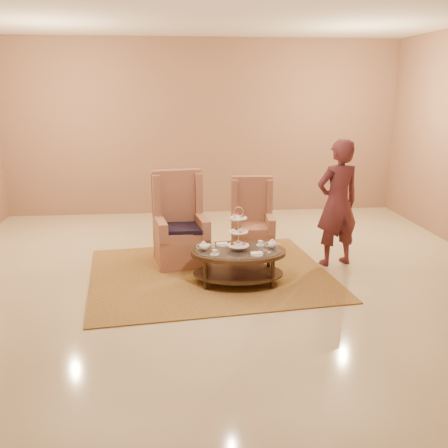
{
  "coord_description": "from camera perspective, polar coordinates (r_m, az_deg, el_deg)",
  "views": [
    {
      "loc": [
        -0.63,
        -6.25,
        2.55
      ],
      "look_at": [
        0.03,
        0.2,
        0.76
      ],
      "focal_mm": 40.0,
      "sensor_mm": 36.0,
      "label": 1
    }
  ],
  "objects": [
    {
      "name": "tea_table",
      "position": [
        6.63,
        1.63,
        -3.68
      ],
      "size": [
        1.33,
        0.97,
        1.06
      ],
      "rotation": [
        0.0,
        0.0,
        -0.08
      ],
      "color": "black",
      "rests_on": "ground"
    },
    {
      "name": "armchair_right",
      "position": [
        7.88,
        3.22,
        -0.45
      ],
      "size": [
        0.7,
        0.72,
        1.2
      ],
      "rotation": [
        0.0,
        0.0,
        -0.08
      ],
      "color": "#9B6249",
      "rests_on": "ground"
    },
    {
      "name": "ceiling",
      "position": [
        6.78,
        -0.06,
        -6.7
      ],
      "size": [
        8.0,
        8.0,
        0.02
      ],
      "primitive_type": "cube",
      "color": "silver",
      "rests_on": "ground"
    },
    {
      "name": "wall_back",
      "position": [
        10.3,
        -2.35,
        10.91
      ],
      "size": [
        8.0,
        0.04,
        3.5
      ],
      "primitive_type": "cube",
      "color": "#996C53",
      "rests_on": "ground"
    },
    {
      "name": "rug",
      "position": [
        7.06,
        -1.63,
        -5.71
      ],
      "size": [
        3.57,
        3.08,
        0.02
      ],
      "rotation": [
        0.0,
        0.0,
        0.11
      ],
      "color": "olive",
      "rests_on": "ground"
    },
    {
      "name": "person",
      "position": [
        7.4,
        12.84,
        2.34
      ],
      "size": [
        0.77,
        0.6,
        1.86
      ],
      "rotation": [
        0.0,
        0.0,
        3.4
      ],
      "color": "#502228",
      "rests_on": "ground"
    },
    {
      "name": "ground",
      "position": [
        6.78,
        -0.06,
        -6.7
      ],
      "size": [
        8.0,
        8.0,
        0.0
      ],
      "primitive_type": "plane",
      "color": "beige",
      "rests_on": "ground"
    },
    {
      "name": "armchair_left",
      "position": [
        7.46,
        -5.05,
        -0.93
      ],
      "size": [
        0.85,
        0.87,
        1.37
      ],
      "rotation": [
        0.0,
        0.0,
        0.16
      ],
      "color": "#9B6249",
      "rests_on": "ground"
    }
  ]
}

